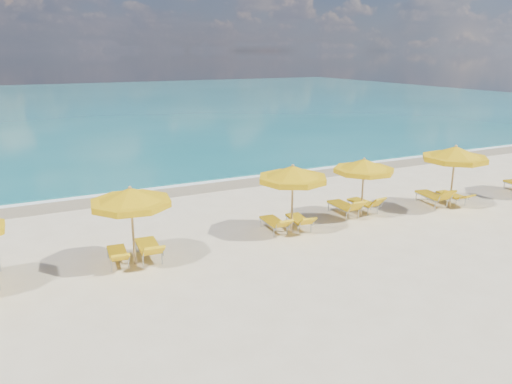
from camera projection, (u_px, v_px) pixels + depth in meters
name	position (u px, v px, depth m)	size (l,w,h in m)	color
ground_plane	(276.00, 237.00, 16.85)	(120.00, 120.00, 0.00)	beige
ocean	(78.00, 105.00, 58.17)	(120.00, 80.00, 0.30)	#126469
wet_sand_band	(200.00, 186.00, 23.22)	(120.00, 2.60, 0.01)	tan
foam_line	(194.00, 182.00, 23.91)	(120.00, 1.20, 0.03)	white
whitecap_near	(44.00, 159.00, 28.91)	(14.00, 0.36, 0.05)	white
whitecap_far	(221.00, 127.00, 40.95)	(18.00, 0.30, 0.05)	white
umbrella_3	(131.00, 198.00, 14.17)	(2.87, 2.87, 2.39)	tan
umbrella_4	(293.00, 174.00, 16.75)	(2.65, 2.65, 2.42)	tan
umbrella_5	(364.00, 166.00, 18.42)	(2.84, 2.84, 2.28)	tan
umbrella_6	(455.00, 154.00, 19.44)	(3.18, 3.18, 2.55)	tan
lounger_3_left	(118.00, 258.00, 14.67)	(0.67, 1.65, 0.69)	#A5A8AD
lounger_3_right	(149.00, 252.00, 15.03)	(0.75, 1.91, 0.81)	#A5A8AD
lounger_4_left	(274.00, 226.00, 17.34)	(0.64, 1.69, 0.73)	#A5A8AD
lounger_4_right	(299.00, 223.00, 17.60)	(0.75, 1.68, 0.71)	#A5A8AD
lounger_5_left	(344.00, 209.00, 19.03)	(0.66, 1.80, 0.86)	#A5A8AD
lounger_5_right	(363.00, 206.00, 19.50)	(0.70, 1.67, 0.79)	#A5A8AD
lounger_6_left	(432.00, 199.00, 20.31)	(0.89, 1.91, 0.90)	#A5A8AD
lounger_6_right	(452.00, 198.00, 20.56)	(0.64, 1.71, 0.62)	#A5A8AD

